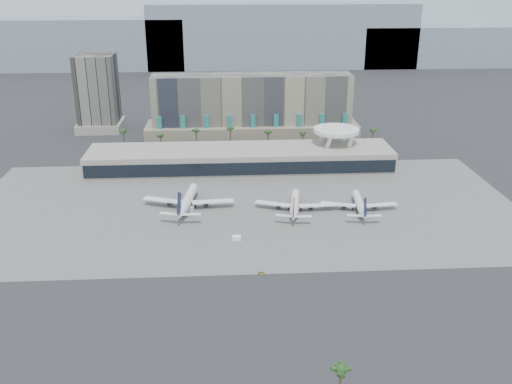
{
  "coord_description": "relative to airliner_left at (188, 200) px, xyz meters",
  "views": [
    {
      "loc": [
        -9.76,
        -195.38,
        105.97
      ],
      "look_at": [
        4.5,
        40.0,
        13.24
      ],
      "focal_mm": 40.0,
      "sensor_mm": 36.0,
      "label": 1
    }
  ],
  "objects": [
    {
      "name": "near_palm_b",
      "position": [
        45.13,
        -137.23,
        8.15
      ],
      "size": [
        6.0,
        6.0,
        14.99
      ],
      "color": "brown",
      "rests_on": "ground"
    },
    {
      "name": "taxiway_sign",
      "position": [
        30.48,
        -65.4,
        -3.46
      ],
      "size": [
        2.11,
        0.93,
        0.97
      ],
      "rotation": [
        0.0,
        0.0,
        -0.31
      ],
      "color": "black",
      "rests_on": "ground"
    },
    {
      "name": "saucer_structure",
      "position": [
        82.0,
        60.82,
        14.52
      ],
      "size": [
        26.0,
        26.0,
        21.89
      ],
      "color": "white",
      "rests_on": "ground"
    },
    {
      "name": "apron_pad",
      "position": [
        27.0,
        -0.18,
        -3.91
      ],
      "size": [
        260.0,
        130.0,
        0.06
      ],
      "primitive_type": "cube",
      "color": "#5B5B59",
      "rests_on": "ground"
    },
    {
      "name": "airliner_right",
      "position": [
        80.56,
        -7.96,
        -0.68
      ],
      "size": [
        36.16,
        37.37,
        12.9
      ],
      "rotation": [
        0.0,
        0.0,
        -0.09
      ],
      "color": "white",
      "rests_on": "ground"
    },
    {
      "name": "office_tower",
      "position": [
        -68.0,
        144.82,
        19.0
      ],
      "size": [
        30.0,
        30.0,
        52.0
      ],
      "color": "black",
      "rests_on": "ground"
    },
    {
      "name": "service_vehicle_a",
      "position": [
        0.31,
        -4.11,
        -2.76
      ],
      "size": [
        5.33,
        3.92,
        2.35
      ],
      "primitive_type": "cube",
      "rotation": [
        0.0,
        0.0,
        -0.37
      ],
      "color": "white",
      "rests_on": "ground"
    },
    {
      "name": "airliner_left",
      "position": [
        0.0,
        0.0,
        0.0
      ],
      "size": [
        43.56,
        45.1,
        15.61
      ],
      "rotation": [
        0.0,
        0.0,
        -0.13
      ],
      "color": "white",
      "rests_on": "ground"
    },
    {
      "name": "hotel",
      "position": [
        37.0,
        119.23,
        12.87
      ],
      "size": [
        140.0,
        30.0,
        42.0
      ],
      "color": "gray",
      "rests_on": "ground"
    },
    {
      "name": "palm_row",
      "position": [
        34.0,
        89.82,
        6.56
      ],
      "size": [
        157.8,
        2.8,
        13.1
      ],
      "color": "brown",
      "rests_on": "ground"
    },
    {
      "name": "ground",
      "position": [
        27.0,
        -55.18,
        -3.94
      ],
      "size": [
        900.0,
        900.0,
        0.0
      ],
      "primitive_type": "plane",
      "color": "#232326",
      "rests_on": "ground"
    },
    {
      "name": "terminal",
      "position": [
        27.0,
        54.65,
        2.58
      ],
      "size": [
        170.0,
        32.5,
        14.5
      ],
      "color": "#A39D8F",
      "rests_on": "ground"
    },
    {
      "name": "service_vehicle_b",
      "position": [
        22.1,
        -35.83,
        -3.0
      ],
      "size": [
        3.66,
        2.13,
        1.87
      ],
      "primitive_type": "cube",
      "rotation": [
        0.0,
        0.0,
        0.01
      ],
      "color": "white",
      "rests_on": "ground"
    },
    {
      "name": "airliner_centre",
      "position": [
        50.21,
        -6.3,
        -0.53
      ],
      "size": [
        37.52,
        38.9,
        13.49
      ],
      "rotation": [
        0.0,
        0.0,
        -0.16
      ],
      "color": "white",
      "rests_on": "ground"
    },
    {
      "name": "mountain_ridge",
      "position": [
        54.87,
        414.82,
        25.95
      ],
      "size": [
        680.0,
        60.0,
        70.0
      ],
      "color": "gray",
      "rests_on": "ground"
    }
  ]
}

